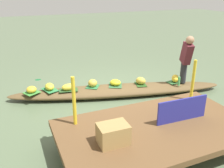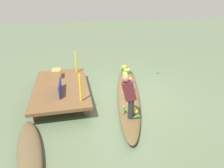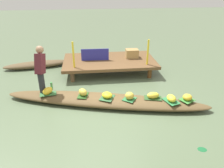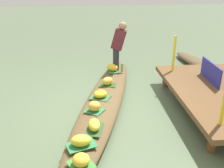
{
  "view_description": "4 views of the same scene",
  "coord_description": "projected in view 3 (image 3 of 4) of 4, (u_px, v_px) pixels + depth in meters",
  "views": [
    {
      "loc": [
        2.39,
        5.23,
        2.57
      ],
      "look_at": [
        0.37,
        0.47,
        0.52
      ],
      "focal_mm": 39.46,
      "sensor_mm": 36.0,
      "label": 1
    },
    {
      "loc": [
        -6.03,
        1.9,
        3.36
      ],
      "look_at": [
        0.2,
        0.54,
        0.41
      ],
      "focal_mm": 32.08,
      "sensor_mm": 36.0,
      "label": 2
    },
    {
      "loc": [
        -0.4,
        -5.03,
        3.04
      ],
      "look_at": [
        0.25,
        0.56,
        0.32
      ],
      "focal_mm": 35.3,
      "sensor_mm": 36.0,
      "label": 3
    },
    {
      "loc": [
        4.77,
        -0.26,
        2.53
      ],
      "look_at": [
        0.05,
        0.16,
        0.53
      ],
      "focal_mm": 41.22,
      "sensor_mm": 36.0,
      "label": 4
    }
  ],
  "objects": [
    {
      "name": "drifting_plant_1",
      "position": [
        202.0,
        149.0,
        4.32
      ],
      "size": [
        0.21,
        0.18,
        0.01
      ],
      "primitive_type": "ellipsoid",
      "rotation": [
        0.0,
        0.0,
        2.95
      ],
      "color": "#195D2F",
      "rests_on": "ground"
    },
    {
      "name": "banana_bunch_5",
      "position": [
        171.0,
        98.0,
        5.5
      ],
      "size": [
        0.23,
        0.31,
        0.16
      ],
      "primitive_type": "ellipsoid",
      "rotation": [
        0.0,
        0.0,
        4.77
      ],
      "color": "yellow",
      "rests_on": "vendor_boat"
    },
    {
      "name": "banana_bunch_2",
      "position": [
        107.0,
        95.0,
        5.66
      ],
      "size": [
        0.37,
        0.37,
        0.15
      ],
      "primitive_type": "ellipsoid",
      "rotation": [
        0.0,
        0.0,
        2.28
      ],
      "color": "yellow",
      "rests_on": "vendor_boat"
    },
    {
      "name": "railing_post_east",
      "position": [
        148.0,
        52.0,
        7.16
      ],
      "size": [
        0.06,
        0.06,
        0.84
      ],
      "primitive_type": "cylinder",
      "color": "yellow",
      "rests_on": "dock_platform"
    },
    {
      "name": "dock_platform",
      "position": [
        109.0,
        61.0,
        7.78
      ],
      "size": [
        3.2,
        1.8,
        0.44
      ],
      "color": "brown",
      "rests_on": "ground"
    },
    {
      "name": "leaf_mat_4",
      "position": [
        48.0,
        94.0,
        5.88
      ],
      "size": [
        0.46,
        0.31,
        0.01
      ],
      "primitive_type": "cube",
      "rotation": [
        0.0,
        0.0,
        0.16
      ],
      "color": "#346736",
      "rests_on": "vendor_boat"
    },
    {
      "name": "leaf_mat_1",
      "position": [
        153.0,
        98.0,
        5.68
      ],
      "size": [
        0.49,
        0.34,
        0.01
      ],
      "primitive_type": "cube",
      "rotation": [
        0.0,
        0.0,
        2.92
      ],
      "color": "#2E5426",
      "rests_on": "vendor_boat"
    },
    {
      "name": "banana_bunch_0",
      "position": [
        130.0,
        96.0,
        5.59
      ],
      "size": [
        0.31,
        0.31,
        0.19
      ],
      "primitive_type": "ellipsoid",
      "rotation": [
        0.0,
        0.0,
        0.91
      ],
      "color": "gold",
      "rests_on": "vendor_boat"
    },
    {
      "name": "leaf_mat_5",
      "position": [
        171.0,
        101.0,
        5.54
      ],
      "size": [
        0.4,
        0.49,
        0.01
      ],
      "primitive_type": "cube",
      "rotation": [
        0.0,
        0.0,
        1.91
      ],
      "color": "#2E7A44",
      "rests_on": "vendor_boat"
    },
    {
      "name": "market_banner",
      "position": [
        95.0,
        55.0,
        7.62
      ],
      "size": [
        0.95,
        0.06,
        0.41
      ],
      "primitive_type": "cube",
      "rotation": [
        0.0,
        0.0,
        -0.03
      ],
      "color": "navy",
      "rests_on": "dock_platform"
    },
    {
      "name": "leaf_mat_2",
      "position": [
        107.0,
        98.0,
        5.7
      ],
      "size": [
        0.46,
        0.49,
        0.01
      ],
      "primitive_type": "cube",
      "rotation": [
        0.0,
        0.0,
        1.14
      ],
      "color": "#336339",
      "rests_on": "vendor_boat"
    },
    {
      "name": "banana_bunch_6",
      "position": [
        83.0,
        92.0,
        5.76
      ],
      "size": [
        0.31,
        0.32,
        0.19
      ],
      "primitive_type": "ellipsoid",
      "rotation": [
        0.0,
        0.0,
        2.2
      ],
      "color": "gold",
      "rests_on": "vendor_boat"
    },
    {
      "name": "canal_water",
      "position": [
        105.0,
        104.0,
        5.86
      ],
      "size": [
        40.0,
        40.0,
        0.0
      ],
      "primitive_type": "plane",
      "color": "#556649",
      "rests_on": "ground"
    },
    {
      "name": "vendor_person",
      "position": [
        41.0,
        67.0,
        5.72
      ],
      "size": [
        0.27,
        0.44,
        1.25
      ],
      "color": "#28282D",
      "rests_on": "vendor_boat"
    },
    {
      "name": "banana_bunch_3",
      "position": [
        187.0,
        97.0,
        5.56
      ],
      "size": [
        0.29,
        0.29,
        0.16
      ],
      "primitive_type": "ellipsoid",
      "rotation": [
        0.0,
        0.0,
        3.44
      ],
      "color": "yellow",
      "rests_on": "vendor_boat"
    },
    {
      "name": "water_bottle",
      "position": [
        52.0,
        86.0,
        6.06
      ],
      "size": [
        0.06,
        0.06,
        0.23
      ],
      "primitive_type": "cylinder",
      "color": "#51A85B",
      "rests_on": "vendor_boat"
    },
    {
      "name": "banana_bunch_4",
      "position": [
        48.0,
        91.0,
        5.84
      ],
      "size": [
        0.33,
        0.36,
        0.19
      ],
      "primitive_type": "ellipsoid",
      "rotation": [
        0.0,
        0.0,
        0.95
      ],
      "color": "yellow",
      "rests_on": "vendor_boat"
    },
    {
      "name": "leaf_mat_6",
      "position": [
        83.0,
        95.0,
        5.8
      ],
      "size": [
        0.32,
        0.41,
        0.01
      ],
      "primitive_type": "cube",
      "rotation": [
        0.0,
        0.0,
        1.34
      ],
      "color": "#28511D",
      "rests_on": "vendor_boat"
    },
    {
      "name": "produce_crate",
      "position": [
        132.0,
        53.0,
        7.91
      ],
      "size": [
        0.45,
        0.33,
        0.31
      ],
      "primitive_type": "cube",
      "rotation": [
        0.0,
        0.0,
        -0.02
      ],
      "color": "#A4814A",
      "rests_on": "dock_platform"
    },
    {
      "name": "vendor_boat",
      "position": [
        105.0,
        100.0,
        5.81
      ],
      "size": [
        5.43,
        2.05,
        0.24
      ],
      "primitive_type": "ellipsoid",
      "rotation": [
        0.0,
        0.0,
        -0.25
      ],
      "color": "brown",
      "rests_on": "ground"
    },
    {
      "name": "banana_bunch_1",
      "position": [
        153.0,
        95.0,
        5.64
      ],
      "size": [
        0.32,
        0.2,
        0.16
      ],
      "primitive_type": "ellipsoid",
      "rotation": [
        0.0,
        0.0,
        0.03
      ],
      "color": "yellow",
      "rests_on": "vendor_boat"
    },
    {
      "name": "leaf_mat_3",
      "position": [
        187.0,
        100.0,
        5.59
      ],
      "size": [
        0.43,
        0.42,
        0.01
      ],
      "primitive_type": "cube",
      "rotation": [
        0.0,
        0.0,
        0.49
      ],
      "color": "#3D8636",
      "rests_on": "vendor_boat"
    },
    {
      "name": "moored_boat",
      "position": [
        38.0,
        64.0,
        8.24
      ],
      "size": [
        2.48,
        0.95,
        0.23
      ],
      "primitive_type": "ellipsoid",
      "rotation": [
        0.0,
        0.0,
        0.18
      ],
      "color": "brown",
      "rests_on": "ground"
    },
    {
      "name": "leaf_mat_0",
      "position": [
        129.0,
        99.0,
        5.63
      ],
      "size": [
        0.42,
        0.42,
        0.01
      ],
      "primitive_type": "cube",
      "rotation": [
        0.0,
        0.0,
        0.97
      ],
      "color": "#2D733E",
      "rests_on": "vendor_boat"
    },
    {
      "name": "railing_post_west",
      "position": [
        73.0,
        55.0,
        6.92
      ],
      "size": [
        0.06,
        0.06,
        0.84
      ],
      "primitive_type": "cylinder",
      "color": "yellow",
      "rests_on": "dock_platform"
    }
  ]
}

